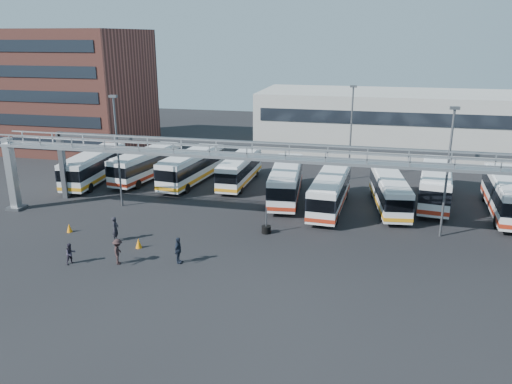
% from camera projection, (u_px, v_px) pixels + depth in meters
% --- Properties ---
extents(ground, '(140.00, 140.00, 0.00)m').
position_uv_depth(ground, '(274.00, 258.00, 35.55)').
color(ground, black).
rests_on(ground, ground).
extents(gantry, '(51.40, 5.15, 7.10)m').
position_uv_depth(gantry, '(289.00, 164.00, 39.36)').
color(gantry, '#909398').
rests_on(gantry, ground).
extents(apartment_building, '(18.00, 15.00, 16.00)m').
position_uv_depth(apartment_building, '(75.00, 90.00, 68.46)').
color(apartment_building, brown).
rests_on(apartment_building, ground).
extents(warehouse, '(42.00, 14.00, 8.00)m').
position_uv_depth(warehouse, '(417.00, 123.00, 67.03)').
color(warehouse, '#9E9E99').
rests_on(warehouse, ground).
extents(light_pole_left, '(0.70, 0.35, 10.21)m').
position_uv_depth(light_pole_left, '(117.00, 146.00, 44.77)').
color(light_pole_left, '#4C4F54').
rests_on(light_pole_left, ground).
extents(light_pole_mid, '(0.70, 0.35, 10.21)m').
position_uv_depth(light_pole_mid, '(448.00, 166.00, 37.72)').
color(light_pole_mid, '#4C4F54').
rests_on(light_pole_mid, ground).
extents(light_pole_back, '(0.70, 0.35, 10.21)m').
position_uv_depth(light_pole_back, '(351.00, 128.00, 53.40)').
color(light_pole_back, '#4C4F54').
rests_on(light_pole_back, ground).
extents(bus_0, '(3.32, 11.16, 3.34)m').
position_uv_depth(bus_0, '(94.00, 166.00, 53.38)').
color(bus_0, silver).
rests_on(bus_0, ground).
extents(bus_1, '(4.28, 11.12, 3.30)m').
position_uv_depth(bus_1, '(147.00, 163.00, 54.50)').
color(bus_1, silver).
rests_on(bus_1, ground).
extents(bus_2, '(3.87, 11.42, 3.40)m').
position_uv_depth(bus_2, '(192.00, 166.00, 53.21)').
color(bus_2, silver).
rests_on(bus_2, ground).
extents(bus_3, '(2.48, 10.07, 3.05)m').
position_uv_depth(bus_3, '(240.00, 169.00, 52.79)').
color(bus_3, silver).
rests_on(bus_3, ground).
extents(bus_4, '(3.58, 11.33, 3.39)m').
position_uv_depth(bus_4, '(286.00, 180.00, 47.87)').
color(bus_4, silver).
rests_on(bus_4, ground).
extents(bus_5, '(3.09, 10.89, 3.27)m').
position_uv_depth(bus_5, '(330.00, 191.00, 44.93)').
color(bus_5, silver).
rests_on(bus_5, ground).
extents(bus_6, '(3.69, 10.51, 3.12)m').
position_uv_depth(bus_6, '(390.00, 191.00, 45.16)').
color(bus_6, silver).
rests_on(bus_6, ground).
extents(bus_7, '(3.94, 11.66, 3.47)m').
position_uv_depth(bus_7, '(435.00, 183.00, 46.75)').
color(bus_7, silver).
rests_on(bus_7, ground).
extents(bus_8, '(3.30, 11.53, 3.46)m').
position_uv_depth(bus_8, '(507.00, 194.00, 43.59)').
color(bus_8, silver).
rests_on(bus_8, ground).
extents(pedestrian_a, '(0.57, 0.77, 1.94)m').
position_uv_depth(pedestrian_a, '(115.00, 229.00, 38.31)').
color(pedestrian_a, black).
rests_on(pedestrian_a, ground).
extents(pedestrian_b, '(0.86, 0.92, 1.52)m').
position_uv_depth(pedestrian_b, '(71.00, 254.00, 34.44)').
color(pedestrian_b, '#2A2433').
rests_on(pedestrian_b, ground).
extents(pedestrian_c, '(1.03, 1.35, 1.84)m').
position_uv_depth(pedestrian_c, '(118.00, 252.00, 34.38)').
color(pedestrian_c, black).
rests_on(pedestrian_c, ground).
extents(pedestrian_d, '(0.53, 1.14, 1.90)m').
position_uv_depth(pedestrian_d, '(178.00, 250.00, 34.50)').
color(pedestrian_d, '#1C2332').
rests_on(pedestrian_d, ground).
extents(cone_left, '(0.57, 0.57, 0.72)m').
position_uv_depth(cone_left, '(69.00, 228.00, 40.16)').
color(cone_left, orange).
rests_on(cone_left, ground).
extents(cone_right, '(0.61, 0.61, 0.75)m').
position_uv_depth(cone_right, '(139.00, 243.00, 37.15)').
color(cone_right, orange).
rests_on(cone_right, ground).
extents(tire_stack, '(0.75, 0.75, 2.14)m').
position_uv_depth(tire_stack, '(266.00, 229.00, 39.96)').
color(tire_stack, black).
rests_on(tire_stack, ground).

